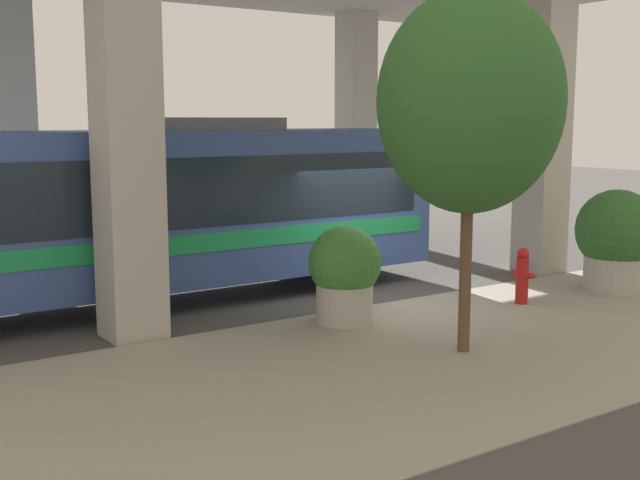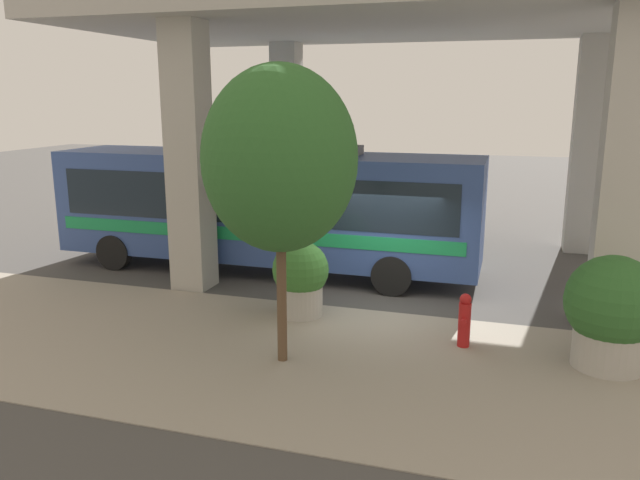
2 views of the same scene
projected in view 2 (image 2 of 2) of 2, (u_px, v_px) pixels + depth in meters
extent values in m
plane|color=#474442|center=(377.00, 311.00, 14.21)|extent=(80.00, 80.00, 0.00)
cube|color=gray|center=(343.00, 364.00, 11.41)|extent=(6.00, 40.00, 0.02)
cube|color=#ADA89E|center=(623.00, 173.00, 12.53)|extent=(0.90, 0.90, 6.55)
cube|color=#ADA89E|center=(189.00, 159.00, 15.33)|extent=(0.90, 0.90, 6.55)
cube|color=#ADA89E|center=(587.00, 147.00, 19.04)|extent=(0.90, 0.90, 6.55)
cube|color=#ADA89E|center=(287.00, 140.00, 21.85)|extent=(0.90, 0.90, 6.55)
cube|color=#ADA89E|center=(414.00, 15.00, 16.38)|extent=(9.40, 17.76, 0.60)
cube|color=#334C8C|center=(264.00, 205.00, 17.15)|extent=(2.52, 11.72, 2.83)
cube|color=#19232D|center=(264.00, 193.00, 17.07)|extent=(2.56, 10.78, 1.24)
cube|color=#198C4C|center=(265.00, 225.00, 17.27)|extent=(2.56, 11.14, 0.34)
cube|color=slate|center=(304.00, 150.00, 16.46)|extent=(1.26, 2.93, 0.24)
cylinder|color=black|center=(114.00, 252.00, 17.54)|extent=(0.28, 1.00, 1.00)
cylinder|color=black|center=(159.00, 235.00, 19.73)|extent=(0.28, 1.00, 1.00)
cylinder|color=black|center=(392.00, 276.00, 15.26)|extent=(0.28, 1.00, 1.00)
cylinder|color=black|center=(407.00, 253.00, 17.46)|extent=(0.28, 1.00, 1.00)
cylinder|color=#B21919|center=(464.00, 325.00, 12.11)|extent=(0.24, 0.24, 0.91)
sphere|color=#B21919|center=(466.00, 299.00, 11.99)|extent=(0.23, 0.23, 0.23)
cylinder|color=#B21919|center=(464.00, 321.00, 11.91)|extent=(0.14, 0.11, 0.11)
cylinder|color=#B21919|center=(465.00, 315.00, 12.24)|extent=(0.14, 0.11, 0.11)
cylinder|color=#ADA89E|center=(608.00, 347.00, 11.19)|extent=(1.23, 1.23, 0.80)
sphere|color=#2D6028|center=(613.00, 302.00, 11.00)|extent=(1.66, 1.66, 1.66)
sphere|color=#BF334C|center=(617.00, 315.00, 11.17)|extent=(0.43, 0.43, 0.43)
cylinder|color=#ADA89E|center=(301.00, 300.00, 13.86)|extent=(0.98, 0.98, 0.73)
sphere|color=#38722D|center=(301.00, 269.00, 13.70)|extent=(1.25, 1.25, 1.25)
sphere|color=orange|center=(307.00, 277.00, 13.84)|extent=(0.34, 0.34, 0.34)
cylinder|color=brown|center=(282.00, 285.00, 11.24)|extent=(0.18, 0.18, 2.92)
ellipsoid|color=#2D6028|center=(280.00, 159.00, 10.73)|extent=(2.71, 2.71, 3.25)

